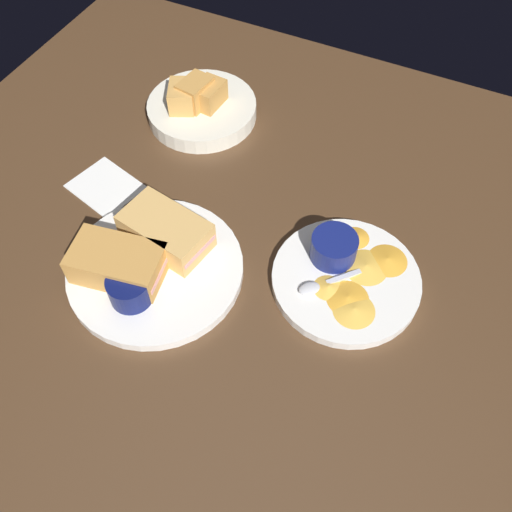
# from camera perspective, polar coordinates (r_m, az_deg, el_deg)

# --- Properties ---
(ground_plane) EXTENTS (1.10, 1.10, 0.03)m
(ground_plane) POSITION_cam_1_polar(r_m,az_deg,el_deg) (0.90, -4.78, 1.23)
(ground_plane) COLOR #4C331E
(plate_sandwich_main) EXTENTS (0.26, 0.26, 0.02)m
(plate_sandwich_main) POSITION_cam_1_polar(r_m,az_deg,el_deg) (0.85, -10.12, -1.33)
(plate_sandwich_main) COLOR white
(plate_sandwich_main) RESTS_ON ground_plane
(sandwich_half_near) EXTENTS (0.14, 0.10, 0.05)m
(sandwich_half_near) POSITION_cam_1_polar(r_m,az_deg,el_deg) (0.85, -9.10, 2.52)
(sandwich_half_near) COLOR tan
(sandwich_half_near) RESTS_ON plate_sandwich_main
(sandwich_half_far) EXTENTS (0.14, 0.10, 0.05)m
(sandwich_half_far) POSITION_cam_1_polar(r_m,az_deg,el_deg) (0.83, -13.81, -0.68)
(sandwich_half_far) COLOR #C68C42
(sandwich_half_far) RESTS_ON plate_sandwich_main
(ramekin_dark_sauce) EXTENTS (0.06, 0.06, 0.04)m
(ramekin_dark_sauce) POSITION_cam_1_polar(r_m,az_deg,el_deg) (0.80, -12.67, -3.21)
(ramekin_dark_sauce) COLOR #0C144C
(ramekin_dark_sauce) RESTS_ON plate_sandwich_main
(spoon_by_dark_ramekin) EXTENTS (0.04, 0.10, 0.01)m
(spoon_by_dark_ramekin) POSITION_cam_1_polar(r_m,az_deg,el_deg) (0.84, -11.49, -0.98)
(spoon_by_dark_ramekin) COLOR silver
(spoon_by_dark_ramekin) RESTS_ON plate_sandwich_main
(plate_chips_companion) EXTENTS (0.22, 0.22, 0.02)m
(plate_chips_companion) POSITION_cam_1_polar(r_m,az_deg,el_deg) (0.84, 9.08, -2.41)
(plate_chips_companion) COLOR white
(plate_chips_companion) RESTS_ON ground_plane
(ramekin_light_gravy) EXTENTS (0.07, 0.07, 0.04)m
(ramekin_light_gravy) POSITION_cam_1_polar(r_m,az_deg,el_deg) (0.83, 7.89, 0.92)
(ramekin_light_gravy) COLOR navy
(ramekin_light_gravy) RESTS_ON plate_chips_companion
(spoon_by_gravy_ramekin) EXTENTS (0.08, 0.08, 0.01)m
(spoon_by_gravy_ramekin) POSITION_cam_1_polar(r_m,az_deg,el_deg) (0.81, 6.25, -3.03)
(spoon_by_gravy_ramekin) COLOR silver
(spoon_by_gravy_ramekin) RESTS_ON plate_chips_companion
(plantain_chip_scatter) EXTENTS (0.12, 0.19, 0.01)m
(plantain_chip_scatter) POSITION_cam_1_polar(r_m,az_deg,el_deg) (0.83, 10.44, -2.19)
(plantain_chip_scatter) COLOR gold
(plantain_chip_scatter) RESTS_ON plate_chips_companion
(bread_basket_rear) EXTENTS (0.20, 0.20, 0.08)m
(bread_basket_rear) POSITION_cam_1_polar(r_m,az_deg,el_deg) (1.06, -5.63, 14.82)
(bread_basket_rear) COLOR silver
(bread_basket_rear) RESTS_ON ground_plane
(paper_napkin_folded) EXTENTS (0.13, 0.12, 0.00)m
(paper_napkin_folded) POSITION_cam_1_polar(r_m,az_deg,el_deg) (0.98, -15.00, 6.81)
(paper_napkin_folded) COLOR white
(paper_napkin_folded) RESTS_ON ground_plane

